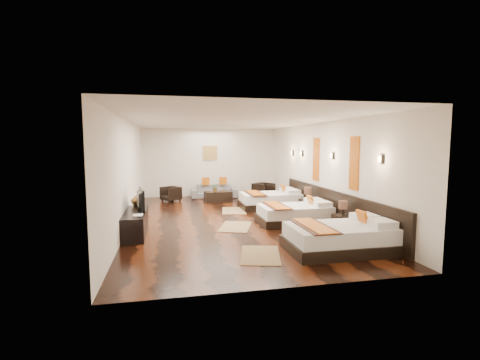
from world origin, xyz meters
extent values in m
cube|color=black|center=(0.00, 0.00, 0.00)|extent=(5.50, 9.50, 0.01)
cube|color=white|center=(0.00, 0.00, 2.80)|extent=(5.50, 9.50, 0.01)
cube|color=silver|center=(0.00, 4.75, 1.40)|extent=(5.50, 0.01, 2.80)
cube|color=silver|center=(-2.75, 0.00, 1.40)|extent=(0.01, 9.50, 2.80)
cube|color=silver|center=(2.75, 0.00, 1.40)|extent=(0.01, 9.50, 2.80)
cube|color=black|center=(2.71, -0.80, 0.45)|extent=(0.08, 6.60, 0.90)
cube|color=black|center=(1.67, -3.25, 0.11)|extent=(2.13, 1.32, 0.22)
cube|color=white|center=(1.67, -3.25, 0.38)|extent=(2.03, 1.22, 0.30)
cube|color=#CC5E0E|center=(2.18, -3.25, 0.65)|extent=(0.16, 0.32, 0.33)
cube|color=#38190F|center=(1.11, -3.25, 0.54)|extent=(0.56, 1.34, 0.02)
cube|color=#CC5E0E|center=(1.11, -3.25, 0.55)|extent=(0.39, 1.34, 0.02)
cube|color=black|center=(1.67, -0.72, 0.10)|extent=(1.97, 1.22, 0.21)
cube|color=white|center=(1.67, -0.72, 0.35)|extent=(1.88, 1.13, 0.28)
cube|color=#CC5E0E|center=(2.14, -0.72, 0.60)|extent=(0.15, 0.30, 0.30)
cube|color=#38190F|center=(1.15, -0.72, 0.50)|extent=(0.52, 1.24, 0.02)
cube|color=#CC5E0E|center=(1.15, -0.72, 0.51)|extent=(0.36, 1.24, 0.02)
cube|color=black|center=(1.67, 1.61, 0.11)|extent=(2.03, 1.26, 0.21)
cube|color=white|center=(1.67, 1.61, 0.36)|extent=(1.94, 1.16, 0.29)
cube|color=#CC5E0E|center=(2.15, 1.61, 0.62)|extent=(0.15, 0.31, 0.31)
cube|color=#38190F|center=(1.14, 1.61, 0.51)|extent=(0.53, 1.28, 0.02)
cube|color=#CC5E0E|center=(1.14, 1.61, 0.53)|extent=(0.37, 1.28, 0.02)
cube|color=black|center=(2.44, -1.94, 0.22)|extent=(0.40, 0.40, 0.44)
cylinder|color=black|center=(2.44, -1.94, 0.53)|extent=(0.07, 0.07, 0.18)
cylinder|color=#3F2619|center=(2.44, -1.94, 0.69)|extent=(0.21, 0.21, 0.19)
cube|color=black|center=(2.44, 0.22, 0.24)|extent=(0.43, 0.43, 0.48)
cylinder|color=black|center=(2.44, 0.22, 0.58)|extent=(0.08, 0.08, 0.19)
cylinder|color=#3F2619|center=(2.44, 0.22, 0.75)|extent=(0.23, 0.23, 0.21)
cube|color=olive|center=(0.03, -3.19, 0.01)|extent=(1.03, 1.35, 0.01)
cube|color=olive|center=(-0.01, -0.82, 0.01)|extent=(1.11, 1.38, 0.01)
cube|color=olive|center=(0.36, 1.32, 0.01)|extent=(0.94, 1.31, 0.01)
cube|color=black|center=(-2.50, -1.06, 0.28)|extent=(0.50, 1.80, 0.55)
imported|color=black|center=(-2.45, -0.89, 0.81)|extent=(0.28, 0.92, 0.53)
imported|color=black|center=(-2.50, -1.58, 0.56)|extent=(0.22, 0.29, 0.03)
imported|color=brown|center=(-2.50, -0.25, 0.73)|extent=(0.44, 0.44, 0.36)
imported|color=slate|center=(0.10, 4.15, 0.27)|extent=(1.87, 0.80, 0.54)
imported|color=black|center=(-1.64, 3.62, 0.28)|extent=(0.86, 0.85, 0.57)
imported|color=black|center=(1.97, 3.49, 0.32)|extent=(0.95, 0.96, 0.64)
cube|color=black|center=(0.10, 3.10, 0.20)|extent=(1.04, 0.59, 0.40)
imported|color=#20551C|center=(-0.02, 3.04, 0.55)|extent=(0.33, 0.30, 0.30)
cube|color=#D86014|center=(2.73, -1.90, 1.70)|extent=(0.04, 0.40, 1.30)
cube|color=#D86014|center=(2.73, 0.30, 1.70)|extent=(0.04, 0.40, 1.30)
cube|color=black|center=(2.71, -3.00, 1.85)|extent=(0.06, 0.12, 0.18)
cube|color=#FFD18C|center=(2.68, -3.00, 1.85)|extent=(0.02, 0.10, 0.14)
cube|color=black|center=(2.71, -0.80, 1.85)|extent=(0.06, 0.12, 0.18)
cube|color=#FFD18C|center=(2.68, -0.80, 1.85)|extent=(0.02, 0.10, 0.14)
cube|color=black|center=(2.71, 1.40, 1.85)|extent=(0.06, 0.12, 0.18)
cube|color=#FFD18C|center=(2.68, 1.40, 1.85)|extent=(0.02, 0.10, 0.14)
cube|color=black|center=(2.71, 2.30, 1.85)|extent=(0.06, 0.12, 0.18)
cube|color=#FFD18C|center=(2.68, 2.30, 1.85)|extent=(0.02, 0.10, 0.14)
cube|color=#AD873F|center=(0.00, 4.73, 1.80)|extent=(0.60, 0.04, 0.60)
camera|label=1|loc=(-1.69, -9.48, 2.16)|focal=25.65mm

